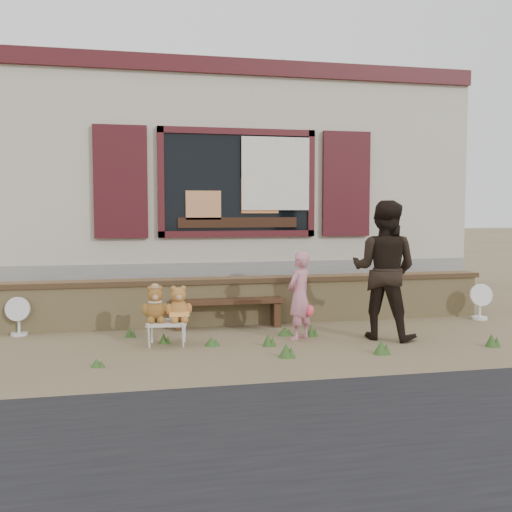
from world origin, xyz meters
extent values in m
plane|color=brown|center=(0.00, 0.00, 0.00)|extent=(80.00, 80.00, 0.00)
cube|color=#B0A68E|center=(0.00, 4.50, 2.40)|extent=(8.00, 5.00, 3.20)
cube|color=gray|center=(0.00, 4.50, 0.40)|extent=(8.04, 5.04, 0.80)
cube|color=black|center=(0.00, 1.97, 2.05)|extent=(2.30, 0.04, 1.50)
cube|color=#441418|center=(0.00, 1.95, 2.85)|extent=(2.50, 0.08, 0.10)
cube|color=#441418|center=(0.00, 1.95, 1.25)|extent=(2.50, 0.08, 0.10)
cube|color=#441418|center=(-1.20, 1.95, 2.05)|extent=(0.10, 0.08, 1.70)
cube|color=#441418|center=(1.20, 1.95, 2.05)|extent=(0.10, 0.08, 1.70)
cube|color=#340E13|center=(-1.80, 1.94, 2.05)|extent=(0.80, 0.07, 1.70)
cube|color=#340E13|center=(1.80, 1.94, 2.05)|extent=(0.80, 0.07, 1.70)
cube|color=silver|center=(0.60, 1.90, 2.20)|extent=(1.10, 0.02, 1.15)
cube|color=#441418|center=(0.00, 1.98, 3.85)|extent=(8.00, 0.12, 0.25)
cube|color=black|center=(0.00, 1.94, 1.43)|extent=(1.90, 0.06, 0.16)
cube|color=tan|center=(-0.55, 1.94, 1.70)|extent=(0.55, 0.06, 0.45)
cube|color=#E08447|center=(0.35, 1.94, 1.85)|extent=(0.60, 0.06, 0.55)
cube|color=tan|center=(0.00, 1.00, 0.30)|extent=(7.00, 0.30, 0.60)
cube|color=brown|center=(0.00, 1.00, 0.63)|extent=(7.10, 0.36, 0.07)
cube|color=#362113|center=(-0.37, 0.75, 0.37)|extent=(1.57, 0.37, 0.06)
cube|color=#362113|center=(-1.06, 0.77, 0.17)|extent=(0.11, 0.30, 0.33)
cube|color=#362113|center=(0.31, 0.73, 0.17)|extent=(0.11, 0.30, 0.33)
cube|color=beige|center=(-1.26, -0.16, 0.27)|extent=(0.53, 0.48, 0.04)
cylinder|color=silver|center=(-1.49, -0.31, 0.13)|extent=(0.02, 0.02, 0.25)
cylinder|color=silver|center=(-1.09, -0.37, 0.13)|extent=(0.02, 0.02, 0.25)
cylinder|color=silver|center=(-1.43, 0.05, 0.13)|extent=(0.02, 0.02, 0.25)
cylinder|color=silver|center=(-1.04, -0.01, 0.13)|extent=(0.02, 0.02, 0.25)
imported|color=pink|center=(0.38, -0.21, 0.55)|extent=(0.48, 0.46, 1.11)
imported|color=black|center=(1.45, -0.37, 0.87)|extent=(1.08, 1.05, 1.75)
cylinder|color=silver|center=(-3.11, 0.80, 0.02)|extent=(0.21, 0.21, 0.04)
cylinder|color=silver|center=(-3.11, 0.80, 0.16)|extent=(0.04, 0.04, 0.27)
cylinder|color=silver|center=(-3.11, 0.80, 0.35)|extent=(0.32, 0.15, 0.32)
cylinder|color=silver|center=(3.40, 0.55, 0.02)|extent=(0.23, 0.23, 0.04)
cylinder|color=silver|center=(3.40, 0.55, 0.16)|extent=(0.04, 0.04, 0.29)
cylinder|color=silver|center=(3.40, 0.55, 0.37)|extent=(0.34, 0.17, 0.33)
cone|color=#325321|center=(2.51, -1.08, 0.08)|extent=(0.15, 0.15, 0.16)
cone|color=#325321|center=(-0.75, -0.33, 0.05)|extent=(0.17, 0.17, 0.11)
cone|color=#325321|center=(0.58, -0.06, 0.07)|extent=(0.13, 0.13, 0.15)
cone|color=#325321|center=(-0.09, -0.49, 0.08)|extent=(0.14, 0.14, 0.15)
cone|color=#325321|center=(1.07, -1.14, 0.08)|extent=(0.18, 0.18, 0.16)
cone|color=#325321|center=(-0.02, -1.07, 0.08)|extent=(0.17, 0.17, 0.16)
cone|color=#325321|center=(-1.30, -0.07, 0.06)|extent=(0.12, 0.12, 0.13)
cone|color=#325321|center=(-2.05, -1.03, 0.04)|extent=(0.12, 0.12, 0.09)
cone|color=#325321|center=(-1.71, 0.39, 0.06)|extent=(0.12, 0.12, 0.12)
cone|color=#325321|center=(0.27, 0.07, 0.05)|extent=(0.18, 0.18, 0.11)
camera|label=1|loc=(-1.72, -7.36, 1.63)|focal=42.00mm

